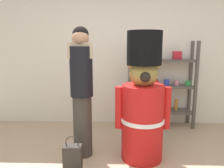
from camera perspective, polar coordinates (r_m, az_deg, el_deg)
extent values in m
cube|color=silver|center=(4.10, 2.53, 7.62)|extent=(6.40, 0.12, 2.60)
cube|color=#4C4742|center=(3.80, 4.97, -0.53)|extent=(0.05, 0.05, 1.56)
cube|color=#4C4742|center=(4.03, 21.27, -0.58)|extent=(0.05, 0.05, 1.56)
cube|color=#4C4742|center=(4.09, 4.72, 0.27)|extent=(0.05, 0.05, 1.56)
cube|color=#4C4742|center=(4.31, 19.94, 0.19)|extent=(0.05, 0.05, 1.56)
cube|color=#4C4742|center=(4.14, 12.65, -6.97)|extent=(1.13, 0.30, 0.04)
cube|color=#4C4742|center=(4.02, 12.91, -0.59)|extent=(1.13, 0.30, 0.04)
cube|color=#4C4742|center=(3.96, 13.19, 6.07)|extent=(1.13, 0.30, 0.04)
cylinder|color=navy|center=(3.95, 6.22, 0.44)|extent=(0.08, 0.08, 0.10)
cylinder|color=black|center=(3.97, 8.93, 0.47)|extent=(0.09, 0.09, 0.10)
cylinder|color=red|center=(4.01, 11.59, 0.43)|extent=(0.10, 0.10, 0.10)
cylinder|color=blue|center=(4.04, 14.25, 0.43)|extent=(0.09, 0.09, 0.10)
cylinder|color=pink|center=(4.11, 16.74, 0.33)|extent=(0.09, 0.09, 0.08)
cylinder|color=green|center=(4.12, 19.44, 0.18)|extent=(0.10, 0.10, 0.08)
cylinder|color=navy|center=(4.08, 8.73, -5.28)|extent=(0.06, 0.06, 0.21)
cylinder|color=#B27226|center=(4.15, 16.60, -5.27)|extent=(0.06, 0.06, 0.21)
cube|color=gold|center=(3.91, 9.55, 7.22)|extent=(0.14, 0.11, 0.11)
cube|color=#B21E2D|center=(4.02, 16.84, 7.27)|extent=(0.14, 0.11, 0.14)
cylinder|color=red|center=(2.89, 8.03, -10.00)|extent=(0.54, 0.54, 0.99)
cylinder|color=white|center=(2.88, 8.05, -9.18)|extent=(0.56, 0.56, 0.05)
sphere|color=olive|center=(2.73, 8.38, 2.92)|extent=(0.36, 0.36, 0.36)
sphere|color=olive|center=(2.71, 5.18, 5.43)|extent=(0.13, 0.13, 0.13)
sphere|color=olive|center=(2.74, 11.67, 5.33)|extent=(0.13, 0.13, 0.13)
cylinder|color=black|center=(2.71, 8.55, 9.40)|extent=(0.43, 0.43, 0.42)
cylinder|color=red|center=(2.81, 1.93, -6.23)|extent=(0.11, 0.11, 0.55)
cylinder|color=red|center=(2.88, 14.18, -6.14)|extent=(0.11, 0.11, 0.55)
sphere|color=black|center=(2.58, 8.79, 1.83)|extent=(0.13, 0.13, 0.13)
cylinder|color=#38332D|center=(3.00, -7.76, -10.89)|extent=(0.25, 0.25, 0.83)
cylinder|color=black|center=(2.82, -8.13, 3.27)|extent=(0.30, 0.30, 0.65)
sphere|color=#A37556|center=(2.79, -8.36, 11.87)|extent=(0.22, 0.22, 0.22)
cube|color=tan|center=(2.74, -8.49, 8.77)|extent=(0.31, 0.04, 0.20)
sphere|color=black|center=(2.82, -8.32, 12.85)|extent=(0.21, 0.21, 0.21)
cube|color=#332D28|center=(2.82, -10.37, -18.45)|extent=(0.22, 0.14, 0.30)
torus|color=#332D28|center=(2.73, -10.50, -15.00)|extent=(0.17, 0.01, 0.17)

